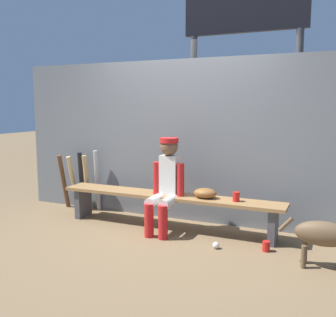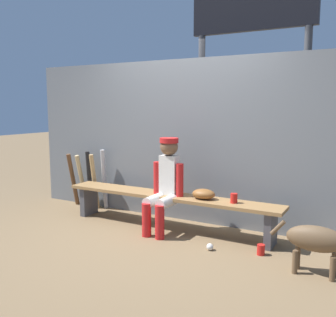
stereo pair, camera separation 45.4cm
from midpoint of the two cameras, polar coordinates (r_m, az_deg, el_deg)
name	(u,v)px [view 2 (the right image)]	position (r m, az deg, el deg)	size (l,w,h in m)	color
ground_plane	(168,228)	(4.91, 2.69, -10.33)	(30.00, 30.00, 0.00)	brown
chainlink_fence	(185,141)	(5.09, 5.04, 2.56)	(4.97, 0.03, 2.13)	slate
dugout_bench	(168,201)	(4.81, 2.72, -6.37)	(2.87, 0.36, 0.44)	olive
player_seated	(165,182)	(4.65, 2.29, -3.45)	(0.41, 0.55, 1.15)	silver
baseball_glove	(204,194)	(4.59, 8.15, -5.26)	(0.28, 0.20, 0.12)	brown
bat_aluminum_silver	(104,179)	(5.76, -7.21, -3.08)	(0.06, 0.06, 0.89)	#B7B7BC
bat_wood_tan	(94,182)	(5.77, -8.65, -3.43)	(0.06, 0.06, 0.82)	tan
bat_aluminum_black	(90,179)	(5.86, -9.40, -3.11)	(0.06, 0.06, 0.86)	black
bat_wood_natural	(82,181)	(5.95, -10.53, -3.25)	(0.06, 0.06, 0.81)	tan
bat_wood_dark	(73,179)	(6.04, -11.82, -3.08)	(0.06, 0.06, 0.81)	brown
baseball	(210,247)	(4.25, 9.36, -12.84)	(0.07, 0.07, 0.07)	white
cup_on_ground	(261,250)	(4.24, 16.68, -12.87)	(0.08, 0.08, 0.11)	red
cup_on_bench	(234,198)	(4.47, 12.65, -5.80)	(0.08, 0.08, 0.11)	red
scoreboard	(256,32)	(5.70, 15.25, 17.64)	(2.01, 0.27, 3.64)	#3F3F42
dog	(322,240)	(3.86, 25.14, -10.97)	(0.84, 0.20, 0.49)	brown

